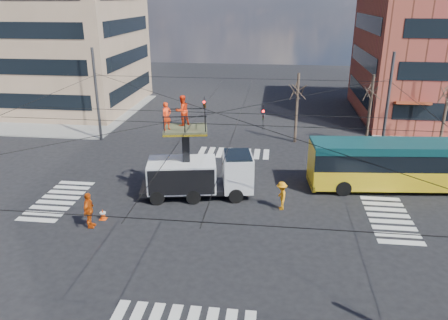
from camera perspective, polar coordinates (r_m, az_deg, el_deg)
ground at (r=26.27m, az=-0.95°, el=-6.39°), size 120.00×120.00×0.00m
sidewalk_nw at (r=51.79m, az=-21.29°, el=5.94°), size 18.00×18.00×0.12m
crosswalks at (r=26.27m, az=-0.95°, el=-6.37°), size 22.40×22.40×0.02m
overhead_network at (r=25.01m, az=-1.04°, el=2.83°), size 24.24×24.24×8.00m
tree_a at (r=37.44m, az=9.62°, el=9.07°), size 2.00×2.00×6.00m
tree_b at (r=38.19m, az=18.74°, el=8.50°), size 2.00×2.00×6.00m
utility_truck at (r=27.22m, az=-3.24°, el=-0.66°), size 7.30×3.63×6.36m
city_bus at (r=30.74m, az=23.21°, el=-0.51°), size 13.14×3.84×3.20m
traffic_cone at (r=25.91m, az=-15.55°, el=-6.84°), size 0.36×0.36×0.62m
worker_ground at (r=24.96m, az=-17.24°, el=-6.31°), size 0.56×1.22×2.04m
flagger at (r=26.09m, az=7.52°, el=-4.64°), size 0.83×1.22×1.74m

